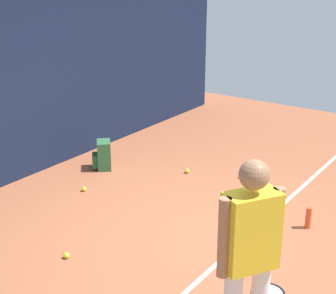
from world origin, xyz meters
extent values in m
plane|color=#9E5638|center=(0.00, 0.00, 0.00)|extent=(12.00, 12.00, 0.00)
cube|color=#141E38|center=(0.00, 3.00, 1.46)|extent=(10.00, 0.10, 2.93)
cube|color=white|center=(0.00, -0.51, 0.00)|extent=(9.00, 0.05, 0.00)
cube|color=yellow|center=(-1.44, -1.36, 1.15)|extent=(0.46, 0.40, 0.60)
sphere|color=#9E704C|center=(-1.44, -1.36, 1.59)|extent=(0.22, 0.22, 0.22)
cylinder|color=#9E704C|center=(-1.25, -1.47, 1.14)|extent=(0.09, 0.09, 0.62)
cylinder|color=#9E704C|center=(-1.62, -1.24, 1.14)|extent=(0.09, 0.09, 0.62)
torus|color=black|center=(-0.55, -1.17, 0.01)|extent=(0.33, 0.33, 0.02)
cylinder|color=#B2B2B2|center=(-0.55, -1.17, 0.01)|extent=(0.28, 0.28, 0.00)
cube|color=#2D6038|center=(0.90, 2.24, 0.22)|extent=(0.36, 0.35, 0.44)
cube|color=#23562D|center=(0.80, 2.34, 0.14)|extent=(0.22, 0.21, 0.20)
sphere|color=#CCE033|center=(-1.23, 0.86, 0.03)|extent=(0.07, 0.07, 0.07)
sphere|color=#CCE033|center=(1.48, 1.10, 0.03)|extent=(0.07, 0.07, 0.07)
sphere|color=#CCE033|center=(0.11, 1.90, 0.03)|extent=(0.07, 0.07, 0.07)
sphere|color=#CCE033|center=(1.78, 0.35, 0.03)|extent=(0.07, 0.07, 0.07)
cylinder|color=#D84C26|center=(0.91, -1.00, 0.13)|extent=(0.07, 0.07, 0.26)
camera|label=1|loc=(-4.41, -2.74, 2.97)|focal=54.12mm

